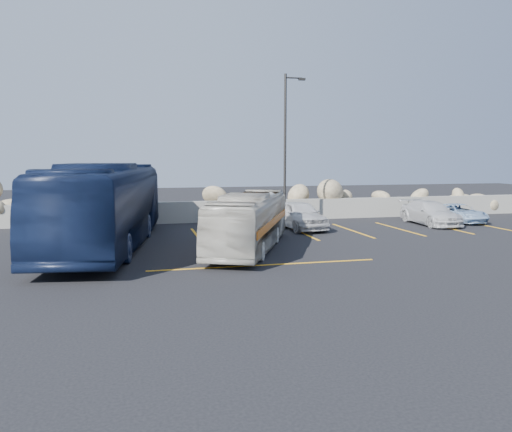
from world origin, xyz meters
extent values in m
plane|color=black|center=(0.00, 0.00, 0.00)|extent=(90.00, 90.00, 0.00)
cube|color=gray|center=(0.00, 12.00, 0.60)|extent=(60.00, 0.40, 1.20)
cube|color=orange|center=(-2.50, 7.00, 0.01)|extent=(0.12, 5.00, 0.01)
cube|color=orange|center=(2.60, 7.00, 0.01)|extent=(0.12, 5.00, 0.01)
cube|color=orange|center=(5.30, 7.00, 0.01)|extent=(0.12, 5.00, 0.01)
cube|color=orange|center=(7.90, 7.00, 0.01)|extent=(0.12, 5.00, 0.01)
cube|color=orange|center=(10.50, 7.00, 0.01)|extent=(0.12, 5.00, 0.01)
cube|color=orange|center=(13.10, 7.00, 0.01)|extent=(0.12, 5.00, 0.01)
cube|color=orange|center=(-1.00, 0.20, 0.01)|extent=(8.00, 0.12, 0.01)
cylinder|color=#2A2825|center=(2.50, 9.50, 4.00)|extent=(0.14, 0.14, 8.00)
cylinder|color=#2A2825|center=(2.95, 9.50, 7.80)|extent=(0.90, 0.08, 0.08)
cube|color=#2A2825|center=(3.40, 9.50, 7.75)|extent=(0.35, 0.18, 0.12)
imported|color=#BCB8AA|center=(-0.87, 3.20, 1.13)|extent=(5.03, 8.22, 2.27)
imported|color=#101A36|center=(-6.43, 5.03, 1.72)|extent=(4.65, 12.65, 3.44)
imported|color=silver|center=(2.92, 8.21, 0.73)|extent=(2.07, 4.40, 1.45)
imported|color=silver|center=(10.44, 8.16, 0.64)|extent=(1.88, 4.42, 1.27)
imported|color=#98B7D7|center=(12.59, 8.68, 0.52)|extent=(1.90, 3.80, 1.03)
camera|label=1|loc=(-5.22, -16.03, 3.68)|focal=35.00mm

